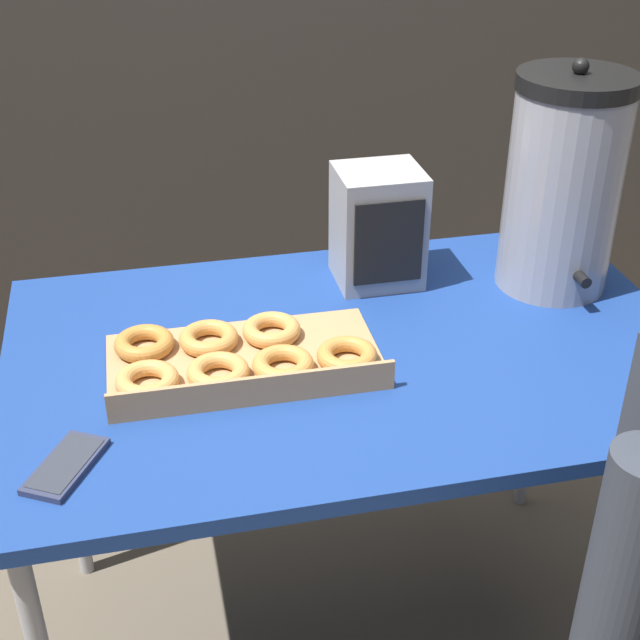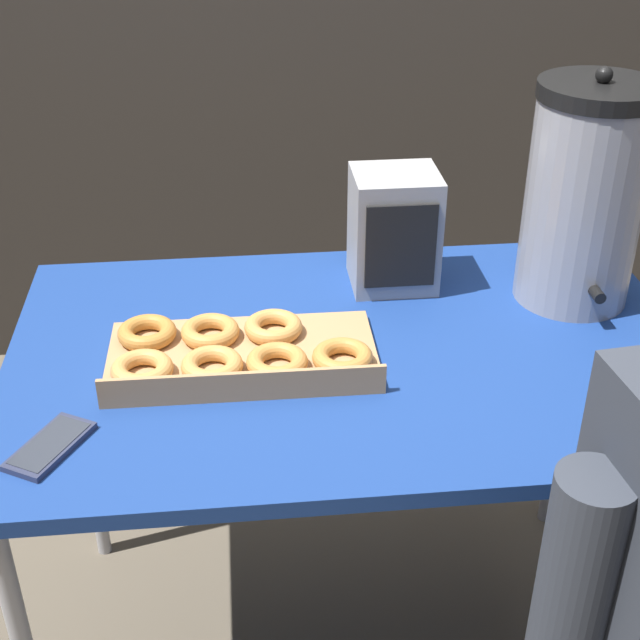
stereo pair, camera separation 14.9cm
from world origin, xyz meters
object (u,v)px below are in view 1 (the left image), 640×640
Objects in this scene: donut_box at (238,359)px; space_heater at (378,227)px; cell_phone at (66,466)px; coffee_urn at (563,184)px.

space_heater is at bearing 40.14° from donut_box.
cell_phone is (-0.27, -0.20, -0.01)m from donut_box.
cell_phone is 0.68× the size of space_heater.
coffee_urn is at bearing 51.66° from cell_phone.
coffee_urn is at bearing 15.50° from donut_box.
coffee_urn reaches higher than space_heater.
coffee_urn is 1.00m from cell_phone.
donut_box is 0.41m from space_heater.
donut_box is at bearing -165.02° from coffee_urn.
donut_box is 1.05× the size of coffee_urn.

